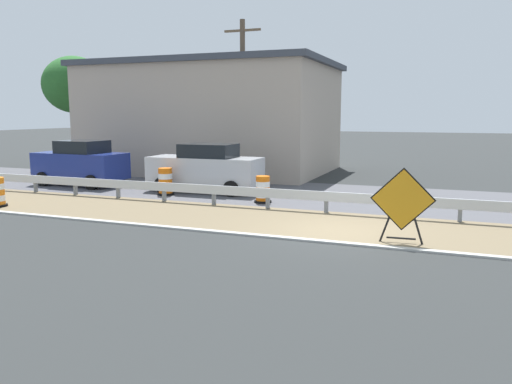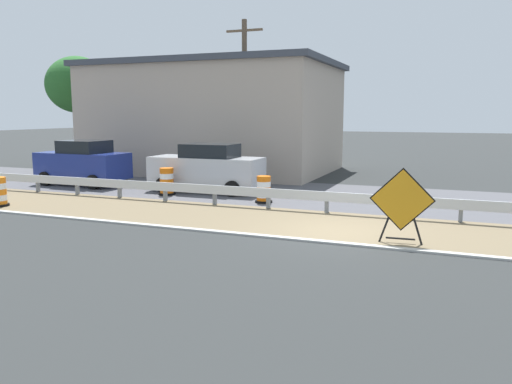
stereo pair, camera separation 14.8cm
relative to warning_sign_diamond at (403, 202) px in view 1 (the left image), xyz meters
The scene contains 13 objects.
ground_plane 2.07m from the warning_sign_diamond, 69.18° to the left, with size 160.00×160.00×0.00m, color #2B2D2D.
median_dirt_strip 2.45m from the warning_sign_diamond, 48.97° to the left, with size 4.03×120.00×0.01m, color #706047.
far_lane_asphalt 7.10m from the warning_sign_diamond, 13.74° to the left, with size 6.71×120.00×0.00m, color #4C4C51.
curb_near_edge 2.08m from the warning_sign_diamond, 111.74° to the left, with size 0.20×120.00×0.11m, color #ADADA8.
guardrail_median 5.80m from the warning_sign_diamond, 55.95° to the left, with size 0.18×59.95×0.71m.
warning_sign_diamond is the anchor object (origin of this frame).
traffic_barrel_nearest 6.88m from the warning_sign_diamond, 51.13° to the left, with size 0.64×0.64×0.99m.
traffic_barrel_close 10.68m from the warning_sign_diamond, 64.55° to the left, with size 0.69×0.69×1.09m.
car_lead_near_lane 15.73m from the warning_sign_diamond, 69.02° to the left, with size 2.17×4.29×2.05m.
car_trailing_far_lane 10.37m from the warning_sign_diamond, 55.08° to the left, with size 1.98×4.77×2.01m.
roadside_shop_near 17.93m from the warning_sign_diamond, 41.17° to the left, with size 9.02×13.36×6.05m.
utility_pole_near 13.02m from the warning_sign_diamond, 40.96° to the left, with size 0.24×1.80×7.57m.
tree_roadside 24.20m from the warning_sign_diamond, 59.02° to the left, with size 3.77×3.77×6.68m.
Camera 1 is at (-13.70, -2.76, 3.26)m, focal length 35.74 mm.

